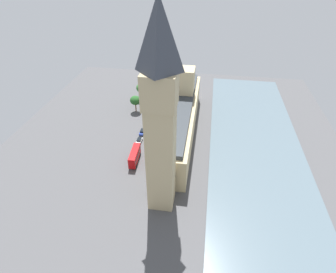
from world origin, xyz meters
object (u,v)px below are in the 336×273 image
at_px(car_white_opposite_hall, 139,141).
at_px(pedestrian_near_tower, 158,138).
at_px(double_decker_bus_kerbside, 160,102).
at_px(car_blue_far_end, 142,132).
at_px(pedestrian_midblock, 157,135).
at_px(plane_tree_trailing, 135,100).
at_px(car_yellow_cab_leading, 147,125).
at_px(clock_tower, 160,117).
at_px(street_lamp_slot_10, 144,93).
at_px(double_decker_bus_by_river_gate, 135,156).
at_px(parliament_building, 181,116).
at_px(car_silver_corner, 148,116).
at_px(plane_tree_under_trees, 142,88).

xyz_separation_m(car_white_opposite_hall, pedestrian_near_tower, (-7.34, -3.42, -0.20)).
xyz_separation_m(double_decker_bus_kerbside, car_white_opposite_hall, (2.95, 31.96, -1.75)).
relative_size(car_blue_far_end, pedestrian_near_tower, 2.96).
height_order(pedestrian_midblock, plane_tree_trailing, plane_tree_trailing).
xyz_separation_m(car_white_opposite_hall, pedestrian_midblock, (-6.38, -5.38, -0.21)).
height_order(car_yellow_cab_leading, pedestrian_midblock, car_yellow_cab_leading).
xyz_separation_m(clock_tower, street_lamp_slot_10, (20.86, -66.16, -26.59)).
distance_m(car_white_opposite_hall, pedestrian_midblock, 8.35).
relative_size(pedestrian_midblock, plane_tree_trailing, 0.19).
bearing_deg(pedestrian_near_tower, plane_tree_trailing, 179.25).
distance_m(car_yellow_cab_leading, plane_tree_trailing, 16.03).
bearing_deg(plane_tree_trailing, car_blue_far_end, 112.15).
relative_size(double_decker_bus_kerbside, double_decker_bus_by_river_gate, 1.00).
distance_m(parliament_building, car_yellow_cab_leading, 16.72).
xyz_separation_m(parliament_building, car_silver_corner, (16.41, -8.86, -6.67)).
distance_m(double_decker_bus_kerbside, pedestrian_near_tower, 28.94).
relative_size(car_white_opposite_hall, double_decker_bus_by_river_gate, 0.42).
bearing_deg(car_white_opposite_hall, plane_tree_under_trees, -76.69).
xyz_separation_m(parliament_building, street_lamp_slot_10, (21.80, -25.48, -2.81)).
bearing_deg(parliament_building, car_yellow_cab_leading, -5.65).
bearing_deg(parliament_building, double_decker_bus_by_river_gate, 57.68).
relative_size(parliament_building, plane_tree_under_trees, 7.41).
bearing_deg(parliament_building, car_blue_far_end, 15.14).
height_order(car_blue_far_end, plane_tree_under_trees, plane_tree_under_trees).
bearing_deg(double_decker_bus_by_river_gate, double_decker_bus_kerbside, 85.55).
bearing_deg(pedestrian_near_tower, plane_tree_under_trees, 167.64).
distance_m(pedestrian_midblock, street_lamp_slot_10, 33.72).
bearing_deg(parliament_building, street_lamp_slot_10, -49.45).
bearing_deg(double_decker_bus_by_river_gate, street_lamp_slot_10, 96.35).
xyz_separation_m(parliament_building, pedestrian_midblock, (9.38, 5.60, -6.88)).
height_order(double_decker_bus_kerbside, car_blue_far_end, double_decker_bus_kerbside).
bearing_deg(double_decker_bus_by_river_gate, clock_tower, -55.28).
xyz_separation_m(clock_tower, car_yellow_cab_leading, (14.32, -42.19, -30.46)).
bearing_deg(plane_tree_trailing, car_silver_corner, 143.25).
xyz_separation_m(parliament_building, car_yellow_cab_leading, (15.26, -1.51, -6.67)).
height_order(clock_tower, double_decker_bus_by_river_gate, clock_tower).
bearing_deg(pedestrian_near_tower, car_yellow_cab_leading, -178.64).
xyz_separation_m(clock_tower, car_silver_corner, (15.47, -49.54, -30.46)).
bearing_deg(car_silver_corner, plane_tree_under_trees, 108.67).
relative_size(parliament_building, car_silver_corner, 14.17).
xyz_separation_m(double_decker_bus_by_river_gate, street_lamp_slot_10, (7.37, -48.29, 2.12)).
bearing_deg(car_white_opposite_hall, double_decker_bus_kerbside, -93.15).
distance_m(double_decker_bus_kerbside, plane_tree_under_trees, 12.72).
height_order(car_silver_corner, double_decker_bus_by_river_gate, double_decker_bus_by_river_gate).
bearing_deg(street_lamp_slot_10, car_white_opposite_hall, 99.40).
height_order(parliament_building, plane_tree_trailing, parliament_building).
relative_size(car_silver_corner, plane_tree_under_trees, 0.52).
height_order(pedestrian_midblock, plane_tree_under_trees, plane_tree_under_trees).
relative_size(clock_tower, plane_tree_trailing, 7.46).
relative_size(car_silver_corner, street_lamp_slot_10, 0.70).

